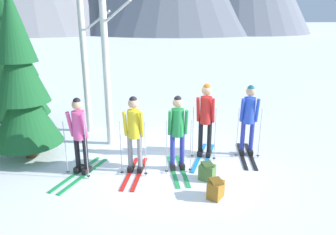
{
  "coord_description": "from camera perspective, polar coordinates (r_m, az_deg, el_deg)",
  "views": [
    {
      "loc": [
        -1.58,
        -6.53,
        3.35
      ],
      "look_at": [
        0.08,
        0.47,
        1.05
      ],
      "focal_mm": 33.59,
      "sensor_mm": 36.0,
      "label": 1
    }
  ],
  "objects": [
    {
      "name": "skier_in_yellow",
      "position": [
        6.9,
        -6.13,
        -2.28
      ],
      "size": [
        0.82,
        1.59,
        1.76
      ],
      "color": "red",
      "rests_on": "ground"
    },
    {
      "name": "skier_in_red",
      "position": [
        7.66,
        6.83,
        0.07
      ],
      "size": [
        1.13,
        1.69,
        1.86
      ],
      "color": "#1E84D1",
      "rests_on": "ground"
    },
    {
      "name": "pine_tree_near",
      "position": [
        10.62,
        -26.59,
        9.16
      ],
      "size": [
        1.9,
        1.9,
        4.6
      ],
      "color": "#51381E",
      "rests_on": "ground"
    },
    {
      "name": "birch_tree_slender",
      "position": [
        9.45,
        -15.14,
        13.68
      ],
      "size": [
        0.89,
        0.58,
        5.43
      ],
      "color": "silver",
      "rests_on": "ground"
    },
    {
      "name": "ground_plane",
      "position": [
        7.5,
        0.27,
        -8.77
      ],
      "size": [
        400.0,
        400.0,
        0.0
      ],
      "primitive_type": "plane",
      "color": "white"
    },
    {
      "name": "skier_in_pink",
      "position": [
        7.07,
        -15.8,
        -2.76
      ],
      "size": [
        1.26,
        1.63,
        1.74
      ],
      "color": "green",
      "rests_on": "ground"
    },
    {
      "name": "backpack_on_snow_beside",
      "position": [
        6.28,
        8.65,
        -12.72
      ],
      "size": [
        0.4,
        0.39,
        0.38
      ],
      "color": "#99661E",
      "rests_on": "ground"
    },
    {
      "name": "skier_in_green",
      "position": [
        6.99,
        1.72,
        -2.03
      ],
      "size": [
        0.61,
        1.59,
        1.74
      ],
      "color": "green",
      "rests_on": "ground"
    },
    {
      "name": "skier_in_blue",
      "position": [
        7.99,
        14.43,
        0.27
      ],
      "size": [
        0.8,
        1.62,
        1.8
      ],
      "color": "black",
      "rests_on": "ground"
    },
    {
      "name": "backpack_on_snow_front",
      "position": [
        6.89,
        7.12,
        -9.72
      ],
      "size": [
        0.4,
        0.39,
        0.38
      ],
      "color": "#4C7238",
      "rests_on": "ground"
    },
    {
      "name": "birch_tree_tall",
      "position": [
        8.28,
        -11.34,
        13.47
      ],
      "size": [
        0.86,
        1.43,
        5.38
      ],
      "color": "silver",
      "rests_on": "ground"
    },
    {
      "name": "pine_tree_far",
      "position": [
        8.15,
        -25.12,
        5.35
      ],
      "size": [
        1.66,
        1.66,
        4.01
      ],
      "color": "#51381E",
      "rests_on": "ground"
    }
  ]
}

